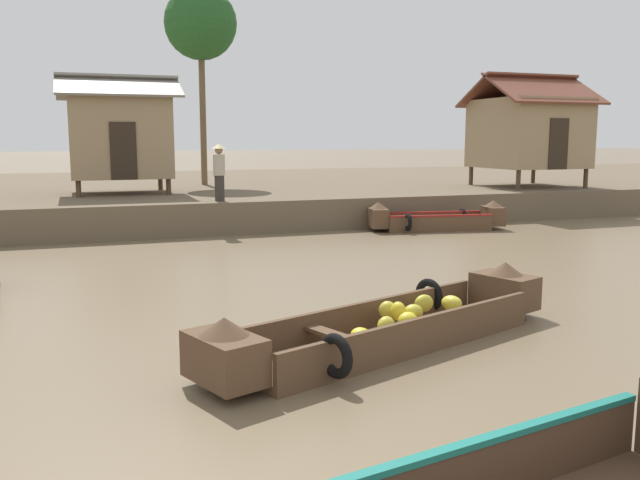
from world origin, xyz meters
The scene contains 8 objects.
ground_plane centered at (0.00, 10.00, 0.00)m, with size 300.00×300.00×0.00m, color #726047.
riverbank_strip centered at (0.00, 26.11, 0.48)m, with size 160.00×20.00×0.95m, color brown.
banana_boat centered at (1.39, 5.21, 0.28)m, with size 5.71×2.85×0.84m.
fishing_skiff_distant centered at (7.79, 15.20, 0.32)m, with size 4.23×1.66×0.88m.
stilt_house_mid_left centered at (-1.02, 20.62, 2.91)m, with size 3.86×3.09×3.87m.
stilt_house_mid_right centered at (13.67, 18.72, 3.02)m, with size 4.05×3.90×4.20m.
palm_tree_mid centered at (2.36, 24.09, 7.11)m, with size 2.79×2.79×7.60m.
vendor_person centered at (1.46, 16.71, 1.88)m, with size 0.44×0.44×1.66m.
Camera 1 is at (-2.47, -2.65, 2.75)m, focal length 37.71 mm.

